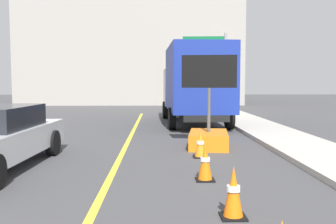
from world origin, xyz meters
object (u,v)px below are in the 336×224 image
at_px(arrow_board_trailer, 209,131).
at_px(highway_guide_sign, 213,58).
at_px(traffic_cone_curbside, 200,145).
at_px(traffic_cone_mid_lane, 233,192).
at_px(traffic_cone_far_lane, 205,162).
at_px(box_truck, 195,83).

height_order(arrow_board_trailer, highway_guide_sign, highway_guide_sign).
bearing_deg(traffic_cone_curbside, highway_guide_sign, 80.45).
relative_size(arrow_board_trailer, traffic_cone_mid_lane, 3.64).
bearing_deg(traffic_cone_mid_lane, traffic_cone_far_lane, 93.98).
relative_size(box_truck, traffic_cone_curbside, 11.18).
xyz_separation_m(highway_guide_sign, traffic_cone_mid_lane, (-2.45, -18.72, -3.06)).
distance_m(highway_guide_sign, traffic_cone_far_lane, 17.17).
bearing_deg(box_truck, traffic_cone_far_lane, -94.44).
relative_size(arrow_board_trailer, traffic_cone_curbside, 4.03).
xyz_separation_m(box_truck, traffic_cone_far_lane, (-0.77, -9.91, -1.50)).
bearing_deg(traffic_cone_mid_lane, highway_guide_sign, 82.54).
bearing_deg(traffic_cone_curbside, box_truck, 85.47).
bearing_deg(traffic_cone_far_lane, highway_guide_sign, 81.17).
bearing_deg(traffic_cone_mid_lane, traffic_cone_curbside, 89.69).
xyz_separation_m(arrow_board_trailer, traffic_cone_mid_lane, (-0.44, -5.81, -0.12)).
distance_m(arrow_board_trailer, traffic_cone_mid_lane, 5.83).
height_order(traffic_cone_mid_lane, traffic_cone_far_lane, traffic_cone_mid_lane).
height_order(traffic_cone_far_lane, traffic_cone_curbside, traffic_cone_far_lane).
height_order(arrow_board_trailer, box_truck, box_truck).
bearing_deg(box_truck, highway_guide_sign, 74.96).
xyz_separation_m(box_truck, traffic_cone_curbside, (-0.61, -7.65, -1.53)).
relative_size(arrow_board_trailer, traffic_cone_far_lane, 3.66).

